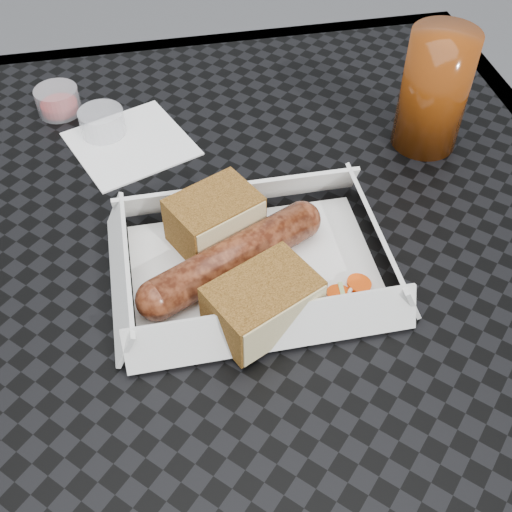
{
  "coord_description": "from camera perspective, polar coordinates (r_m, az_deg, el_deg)",
  "views": [
    {
      "loc": [
        -0.04,
        -0.41,
        1.19
      ],
      "look_at": [
        0.03,
        -0.04,
        0.78
      ],
      "focal_mm": 45.0,
      "sensor_mm": 36.0,
      "label": 1
    }
  ],
  "objects": [
    {
      "name": "bratwurst",
      "position": [
        0.57,
        -2.03,
        -0.15
      ],
      "size": [
        0.18,
        0.11,
        0.04
      ],
      "rotation": [
        0.0,
        0.0,
        0.45
      ],
      "color": "brown",
      "rests_on": "food_tray"
    },
    {
      "name": "condiment_cup_sauce",
      "position": [
        0.8,
        -17.19,
        13.05
      ],
      "size": [
        0.05,
        0.05,
        0.03
      ],
      "primitive_type": "cylinder",
      "color": "maroon",
      "rests_on": "patio_table"
    },
    {
      "name": "napkin",
      "position": [
        0.74,
        -11.08,
        9.77
      ],
      "size": [
        0.16,
        0.16,
        0.0
      ],
      "primitive_type": "cube",
      "rotation": [
        0.0,
        0.0,
        0.38
      ],
      "color": "white",
      "rests_on": "patio_table"
    },
    {
      "name": "food_tray",
      "position": [
        0.59,
        -0.19,
        -1.15
      ],
      "size": [
        0.22,
        0.15,
        0.0
      ],
      "primitive_type": "cube",
      "color": "white",
      "rests_on": "patio_table"
    },
    {
      "name": "condiment_cup_empty",
      "position": [
        0.75,
        -13.51,
        11.44
      ],
      "size": [
        0.05,
        0.05,
        0.03
      ],
      "primitive_type": "cylinder",
      "color": "silver",
      "rests_on": "patio_table"
    },
    {
      "name": "veg_garnish",
      "position": [
        0.57,
        8.25,
        -3.62
      ],
      "size": [
        0.03,
        0.03,
        0.0
      ],
      "color": "#E7460A",
      "rests_on": "food_tray"
    },
    {
      "name": "bread_far",
      "position": [
        0.53,
        0.6,
        -4.18
      ],
      "size": [
        0.1,
        0.09,
        0.04
      ],
      "primitive_type": "cube",
      "rotation": [
        0.0,
        0.0,
        0.45
      ],
      "color": "brown",
      "rests_on": "food_tray"
    },
    {
      "name": "patio_table",
      "position": [
        0.66,
        -3.37,
        -3.83
      ],
      "size": [
        0.8,
        0.8,
        0.74
      ],
      "color": "black",
      "rests_on": "ground"
    },
    {
      "name": "bread_near",
      "position": [
        0.59,
        -3.7,
        3.3
      ],
      "size": [
        0.09,
        0.08,
        0.05
      ],
      "primitive_type": "cube",
      "rotation": [
        0.0,
        0.0,
        0.45
      ],
      "color": "brown",
      "rests_on": "food_tray"
    },
    {
      "name": "drink_glass",
      "position": [
        0.71,
        15.56,
        13.93
      ],
      "size": [
        0.07,
        0.07,
        0.13
      ],
      "primitive_type": "cylinder",
      "color": "#652908",
      "rests_on": "patio_table"
    }
  ]
}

